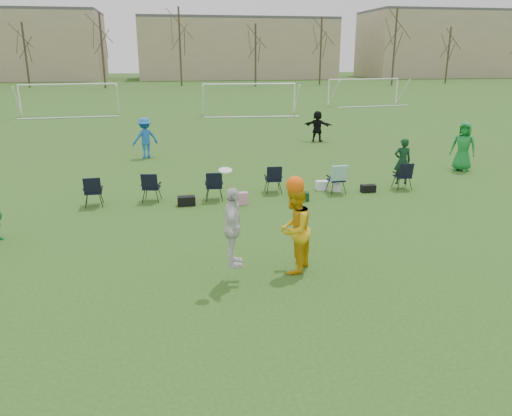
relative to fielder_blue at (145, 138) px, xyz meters
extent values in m
plane|color=#264F18|center=(3.61, -15.52, -0.93)|extent=(260.00, 260.00, 0.00)
imported|color=blue|center=(0.00, 0.00, 0.00)|extent=(1.37, 1.09, 1.86)
imported|color=#167D30|center=(12.95, -5.03, 0.07)|extent=(1.15, 1.14, 2.01)
imported|color=black|center=(9.18, 3.03, -0.09)|extent=(1.61, 1.20, 1.69)
imported|color=white|center=(2.23, -13.92, 0.29)|extent=(0.58, 1.04, 1.67)
imported|color=#EBAF13|center=(3.62, -13.58, 0.04)|extent=(1.14, 1.20, 1.94)
sphere|color=#FC5F0D|center=(3.62, -13.58, 1.04)|extent=(0.39, 0.39, 0.39)
cylinder|color=white|center=(2.09, -14.00, 1.51)|extent=(0.27, 0.27, 0.08)
imported|color=#0D3219|center=(9.22, -7.22, 0.04)|extent=(0.66, 0.49, 1.65)
cube|color=black|center=(1.50, -8.08, -0.78)|extent=(0.56, 0.32, 0.30)
cube|color=pink|center=(3.27, -8.29, -0.73)|extent=(0.37, 0.25, 0.40)
cube|color=#0E3313|center=(5.27, -8.19, -0.79)|extent=(0.48, 0.33, 0.28)
cube|color=white|center=(6.33, -6.98, -0.77)|extent=(0.44, 0.33, 0.32)
cylinder|color=white|center=(6.79, -7.31, -0.78)|extent=(0.26, 0.26, 0.30)
cube|color=black|center=(7.84, -7.57, -0.80)|extent=(0.51, 0.27, 0.26)
cube|color=black|center=(-1.39, -7.58, -0.45)|extent=(0.64, 0.64, 0.96)
cube|color=black|center=(0.41, -7.36, -0.45)|extent=(0.70, 0.70, 0.96)
cube|color=black|center=(2.44, -7.57, -0.45)|extent=(0.64, 0.64, 0.96)
cube|color=black|center=(4.56, -6.99, -0.45)|extent=(0.64, 0.64, 0.96)
cube|color=black|center=(6.71, -7.41, -0.45)|extent=(0.63, 0.63, 0.96)
cube|color=black|center=(9.22, -7.32, -0.45)|extent=(0.62, 0.62, 0.96)
cylinder|color=white|center=(-10.03, 18.16, 0.27)|extent=(0.12, 0.12, 2.40)
cylinder|color=white|center=(-2.75, 18.79, 0.27)|extent=(0.12, 0.12, 2.40)
cylinder|color=white|center=(-6.39, 18.48, 1.47)|extent=(7.28, 0.76, 0.12)
cylinder|color=white|center=(3.97, 16.73, 0.27)|extent=(0.12, 0.12, 2.40)
cylinder|color=white|center=(11.25, 16.22, 0.27)|extent=(0.12, 0.12, 2.40)
cylinder|color=white|center=(7.61, 16.48, 1.47)|extent=(7.29, 0.63, 0.12)
cylinder|color=white|center=(16.00, 21.97, 0.27)|extent=(0.12, 0.12, 2.40)
cylinder|color=white|center=(23.23, 22.98, 0.27)|extent=(0.12, 0.12, 2.40)
cylinder|color=white|center=(19.61, 22.48, 1.47)|extent=(7.25, 1.13, 0.12)
cylinder|color=#382B21|center=(-18.39, 55.98, 3.57)|extent=(0.28, 0.28, 9.00)
cylinder|color=#382B21|center=(-7.39, 52.98, 4.17)|extent=(0.28, 0.28, 10.20)
cylinder|color=#382B21|center=(3.61, 55.98, 4.77)|extent=(0.28, 0.28, 11.40)
cylinder|color=#382B21|center=(14.61, 52.98, 3.57)|extent=(0.28, 0.28, 9.00)
cylinder|color=#382B21|center=(25.61, 55.98, 4.17)|extent=(0.28, 0.28, 10.20)
cylinder|color=#382B21|center=(36.61, 52.98, 4.77)|extent=(0.28, 0.28, 11.40)
cylinder|color=#382B21|center=(47.61, 55.98, 3.57)|extent=(0.28, 0.28, 9.00)
cube|color=tan|center=(15.61, 80.48, 4.57)|extent=(38.00, 16.00, 11.00)
cube|color=tan|center=(58.61, 80.48, 5.57)|extent=(30.00, 16.00, 13.00)
camera|label=1|loc=(1.00, -23.48, 3.67)|focal=35.00mm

